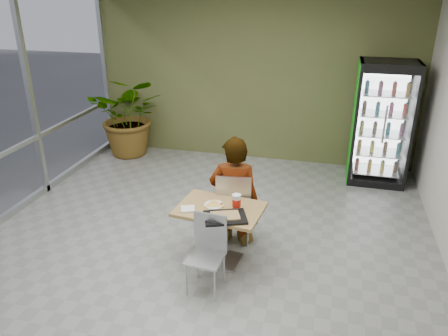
# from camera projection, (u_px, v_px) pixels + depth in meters

# --- Properties ---
(ground) EXTENTS (7.00, 7.00, 0.00)m
(ground) POSITION_uv_depth(u_px,v_px,m) (199.00, 255.00, 5.55)
(ground) COLOR gray
(ground) RESTS_ON ground
(room_envelope) EXTENTS (6.00, 7.00, 3.20)m
(room_envelope) POSITION_uv_depth(u_px,v_px,m) (195.00, 136.00, 4.92)
(room_envelope) COLOR beige
(room_envelope) RESTS_ON ground
(dining_table) EXTENTS (1.07, 0.81, 0.75)m
(dining_table) POSITION_uv_depth(u_px,v_px,m) (220.00, 223.00, 5.23)
(dining_table) COLOR #AC8B49
(dining_table) RESTS_ON ground
(chair_far) EXTENTS (0.50, 0.50, 1.00)m
(chair_far) POSITION_uv_depth(u_px,v_px,m) (234.00, 203.00, 5.61)
(chair_far) COLOR #AFB1B3
(chair_far) RESTS_ON ground
(chair_near) EXTENTS (0.41, 0.41, 0.87)m
(chair_near) POSITION_uv_depth(u_px,v_px,m) (208.00, 246.00, 4.83)
(chair_near) COLOR #AFB1B3
(chair_near) RESTS_ON ground
(seated_woman) EXTENTS (0.70, 0.50, 1.77)m
(seated_woman) POSITION_uv_depth(u_px,v_px,m) (234.00, 201.00, 5.66)
(seated_woman) COLOR black
(seated_woman) RESTS_ON ground
(pizza_plate) EXTENTS (0.32, 0.24, 0.03)m
(pizza_plate) POSITION_uv_depth(u_px,v_px,m) (214.00, 204.00, 5.20)
(pizza_plate) COLOR silver
(pizza_plate) RESTS_ON dining_table
(soda_cup) EXTENTS (0.10, 0.10, 0.19)m
(soda_cup) POSITION_uv_depth(u_px,v_px,m) (236.00, 202.00, 5.09)
(soda_cup) COLOR silver
(soda_cup) RESTS_ON dining_table
(napkin_stack) EXTENTS (0.20, 0.20, 0.02)m
(napkin_stack) POSITION_uv_depth(u_px,v_px,m) (188.00, 209.00, 5.10)
(napkin_stack) COLOR silver
(napkin_stack) RESTS_ON dining_table
(cafeteria_tray) EXTENTS (0.56, 0.49, 0.03)m
(cafeteria_tray) POSITION_uv_depth(u_px,v_px,m) (225.00, 217.00, 4.91)
(cafeteria_tray) COLOR black
(cafeteria_tray) RESTS_ON dining_table
(beverage_fridge) EXTENTS (0.94, 0.73, 2.06)m
(beverage_fridge) POSITION_uv_depth(u_px,v_px,m) (382.00, 124.00, 7.25)
(beverage_fridge) COLOR black
(beverage_fridge) RESTS_ON ground
(potted_plant) EXTENTS (1.59, 1.43, 1.59)m
(potted_plant) POSITION_uv_depth(u_px,v_px,m) (130.00, 116.00, 8.51)
(potted_plant) COLOR #2D6227
(potted_plant) RESTS_ON ground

